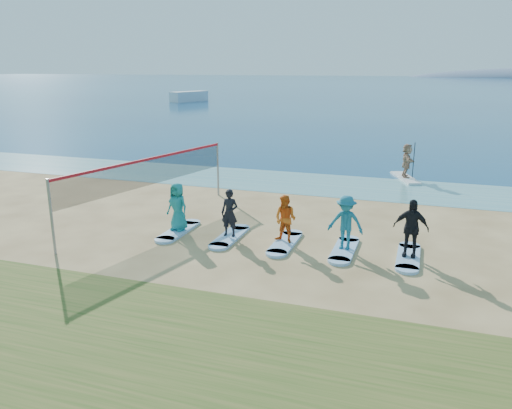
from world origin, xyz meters
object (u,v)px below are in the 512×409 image
(paddleboard, at_px, (405,178))
(boat_offshore_a, at_px, (189,102))
(surfboard_2, at_px, (285,243))
(student_3, at_px, (346,222))
(paddleboarder, at_px, (407,160))
(student_2, at_px, (285,219))
(student_4, at_px, (411,228))
(surfboard_3, at_px, (344,250))
(student_0, at_px, (178,207))
(surfboard_1, at_px, (230,237))
(volleyball_net, at_px, (149,172))
(student_1, at_px, (230,213))
(surfboard_4, at_px, (408,257))
(surfboard_0, at_px, (179,231))

(paddleboard, bearing_deg, boat_offshore_a, 104.92)
(surfboard_2, relative_size, student_3, 1.23)
(paddleboarder, bearing_deg, student_2, 151.98)
(student_4, bearing_deg, surfboard_3, -174.89)
(student_0, bearing_deg, paddleboarder, 71.74)
(paddleboarder, bearing_deg, paddleboard, -102.07)
(boat_offshore_a, xyz_separation_m, surfboard_2, (34.75, -63.53, 0.04))
(boat_offshore_a, xyz_separation_m, surfboard_1, (32.72, -63.53, 0.04))
(volleyball_net, distance_m, surfboard_3, 8.13)
(volleyball_net, height_order, student_0, volleyball_net)
(student_1, distance_m, student_3, 4.05)
(student_0, xyz_separation_m, student_1, (2.03, 0.00, -0.04))
(surfboard_1, bearing_deg, student_1, 0.00)
(paddleboarder, bearing_deg, student_4, 170.98)
(paddleboarder, height_order, surfboard_4, paddleboarder)
(paddleboarder, bearing_deg, student_1, 143.44)
(student_2, relative_size, surfboard_4, 0.74)
(volleyball_net, height_order, paddleboard, volleyball_net)
(surfboard_4, bearing_deg, student_1, 180.00)
(volleyball_net, height_order, student_1, volleyball_net)
(surfboard_1, relative_size, surfboard_3, 1.00)
(surfboard_3, bearing_deg, student_2, 180.00)
(student_1, bearing_deg, surfboard_1, 0.00)
(student_0, relative_size, student_3, 0.98)
(student_3, bearing_deg, surfboard_1, -175.80)
(paddleboard, relative_size, student_4, 1.62)
(volleyball_net, distance_m, surfboard_0, 2.79)
(paddleboard, xyz_separation_m, boat_offshore_a, (-38.16, 51.58, -0.06))
(student_2, xyz_separation_m, student_3, (2.03, 0.00, 0.08))
(surfboard_0, relative_size, surfboard_1, 1.00)
(volleyball_net, relative_size, surfboard_2, 4.03)
(surfboard_1, relative_size, student_1, 1.31)
(student_0, xyz_separation_m, student_2, (4.05, 0.00, -0.06))
(student_3, height_order, surfboard_4, student_3)
(boat_offshore_a, relative_size, student_2, 4.40)
(paddleboarder, bearing_deg, surfboard_1, 143.44)
(paddleboard, height_order, surfboard_2, paddleboard)
(surfboard_0, distance_m, student_3, 6.15)
(paddleboarder, height_order, student_4, student_4)
(boat_offshore_a, bearing_deg, student_0, -44.01)
(surfboard_3, relative_size, student_4, 1.19)
(volleyball_net, height_order, surfboard_4, volleyball_net)
(surfboard_4, bearing_deg, student_4, 0.00)
(paddleboarder, bearing_deg, surfboard_3, 161.30)
(surfboard_4, bearing_deg, boat_offshore_a, 121.41)
(surfboard_0, height_order, surfboard_2, same)
(student_4, bearing_deg, paddleboarder, 98.16)
(paddleboard, height_order, student_1, student_1)
(paddleboard, distance_m, student_2, 12.46)
(student_0, bearing_deg, surfboard_0, 0.00)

